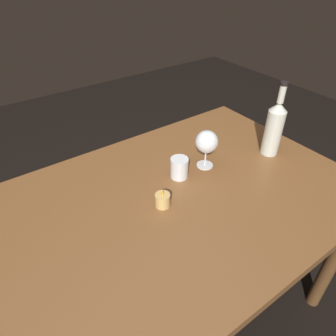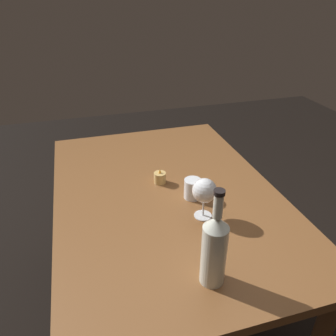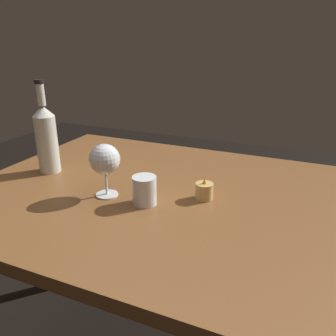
{
  "view_description": "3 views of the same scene",
  "coord_description": "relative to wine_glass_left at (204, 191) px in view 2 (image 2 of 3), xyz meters",
  "views": [
    {
      "loc": [
        0.51,
        0.64,
        1.47
      ],
      "look_at": [
        0.03,
        -0.03,
        0.86
      ],
      "focal_mm": 32.67,
      "sensor_mm": 36.0,
      "label": 1
    },
    {
      "loc": [
        -1.09,
        0.31,
        1.5
      ],
      "look_at": [
        0.02,
        -0.01,
        0.84
      ],
      "focal_mm": 35.1,
      "sensor_mm": 36.0,
      "label": 2
    },
    {
      "loc": [
        0.34,
        -0.87,
        1.19
      ],
      "look_at": [
        0.0,
        -0.08,
        0.85
      ],
      "focal_mm": 36.93,
      "sensor_mm": 36.0,
      "label": 3
    }
  ],
  "objects": [
    {
      "name": "wine_bottle",
      "position": [
        -0.29,
        0.09,
        0.01
      ],
      "size": [
        0.07,
        0.07,
        0.31
      ],
      "color": "silver",
      "rests_on": "dining_table"
    },
    {
      "name": "dining_table",
      "position": [
        0.19,
        0.09,
        -0.2
      ],
      "size": [
        1.3,
        0.9,
        0.74
      ],
      "color": "brown",
      "rests_on": "ground"
    },
    {
      "name": "ground_plane",
      "position": [
        0.19,
        0.09,
        -0.85
      ],
      "size": [
        6.0,
        6.0,
        0.0
      ],
      "primitive_type": "plane",
      "color": "black"
    },
    {
      "name": "wine_glass_left",
      "position": [
        0.0,
        0.0,
        0.0
      ],
      "size": [
        0.09,
        0.09,
        0.16
      ],
      "color": "white",
      "rests_on": "dining_table"
    },
    {
      "name": "water_tumbler",
      "position": [
        0.13,
        -0.0,
        -0.07
      ],
      "size": [
        0.07,
        0.07,
        0.08
      ],
      "color": "white",
      "rests_on": "dining_table"
    },
    {
      "name": "votive_candle",
      "position": [
        0.27,
        0.09,
        -0.09
      ],
      "size": [
        0.05,
        0.05,
        0.07
      ],
      "color": "#DBB266",
      "rests_on": "dining_table"
    }
  ]
}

